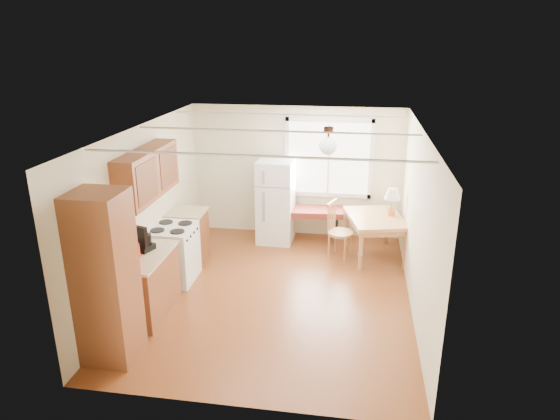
% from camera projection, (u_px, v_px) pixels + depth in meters
% --- Properties ---
extents(room_shell, '(4.60, 5.60, 2.62)m').
position_uv_depth(room_shell, '(276.00, 216.00, 7.20)').
color(room_shell, '#5B2912').
rests_on(room_shell, ground).
extents(kitchen_run, '(0.65, 3.40, 2.20)m').
position_uv_depth(kitchen_run, '(148.00, 252.00, 7.00)').
color(kitchen_run, brown).
rests_on(kitchen_run, ground).
extents(window_unit, '(1.64, 0.05, 1.51)m').
position_uv_depth(window_unit, '(329.00, 158.00, 9.32)').
color(window_unit, white).
rests_on(window_unit, room_shell).
extents(pendant_light, '(0.26, 0.26, 0.40)m').
position_uv_depth(pendant_light, '(328.00, 145.00, 7.15)').
color(pendant_light, black).
rests_on(pendant_light, room_shell).
extents(refrigerator, '(0.67, 0.69, 1.57)m').
position_uv_depth(refrigerator, '(276.00, 201.00, 9.31)').
color(refrigerator, white).
rests_on(refrigerator, ground).
extents(bench, '(1.45, 0.63, 0.65)m').
position_uv_depth(bench, '(305.00, 212.00, 9.36)').
color(bench, maroon).
rests_on(bench, ground).
extents(dining_table, '(1.17, 1.39, 0.75)m').
position_uv_depth(dining_table, '(376.00, 222.00, 8.67)').
color(dining_table, '#AE7543').
rests_on(dining_table, ground).
extents(chair, '(0.48, 0.48, 1.00)m').
position_uv_depth(chair, '(336.00, 226.00, 8.72)').
color(chair, '#AE7543').
rests_on(chair, ground).
extents(table_lamp, '(0.28, 0.28, 0.49)m').
position_uv_depth(table_lamp, '(392.00, 196.00, 8.58)').
color(table_lamp, '#BD7F3C').
rests_on(table_lamp, dining_table).
extents(coffee_maker, '(0.26, 0.30, 0.39)m').
position_uv_depth(coffee_maker, '(144.00, 241.00, 6.85)').
color(coffee_maker, black).
rests_on(coffee_maker, kitchen_run).
extents(kettle, '(0.13, 0.13, 0.26)m').
position_uv_depth(kettle, '(135.00, 250.00, 6.66)').
color(kettle, red).
rests_on(kettle, kitchen_run).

